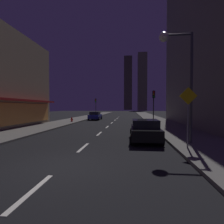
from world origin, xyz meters
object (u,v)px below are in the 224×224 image
Objects in this scene: fire_hydrant_far_left at (72,120)px; street_lamp_right at (177,60)px; car_parked_far at (95,116)px; car_parked_near at (145,130)px; pedestrian_crossing_sign at (188,112)px; traffic_light_far_left at (96,103)px; traffic_light_near_right at (154,100)px.

fire_hydrant_far_left is 18.73m from street_lamp_right.
car_parked_far is 6.36m from fire_hydrant_far_left.
pedestrian_crossing_sign is at bearing -50.17° from car_parked_near.
car_parked_far is 10.61m from traffic_light_far_left.
car_parked_near is 1.01× the size of traffic_light_far_left.
street_lamp_right is (10.88, -30.30, 1.87)m from traffic_light_far_left.
fire_hydrant_far_left is 0.10× the size of street_lamp_right.
street_lamp_right is 3.35m from pedestrian_crossing_sign.
pedestrian_crossing_sign is (11.50, -15.60, 1.56)m from fire_hydrant_far_left.
traffic_light_far_left is (0.40, 16.07, 2.74)m from fire_hydrant_far_left.
car_parked_far is at bearing 113.14° from pedestrian_crossing_sign.
car_parked_near is 20.44m from car_parked_far.
car_parked_far is at bearing 114.02° from street_lamp_right.
car_parked_far is 22.48m from street_lamp_right.
pedestrian_crossing_sign reaches higher than car_parked_far.
car_parked_near is at bearing -69.37° from car_parked_far.
traffic_light_far_left reaches higher than car_parked_far.
car_parked_near is at bearing 129.83° from pedestrian_crossing_sign.
traffic_light_near_right is 21.87m from traffic_light_far_left.
car_parked_near and car_parked_far have the same top height.
street_lamp_right is (1.78, -1.02, 4.33)m from car_parked_near.
pedestrian_crossing_sign is at bearing -66.86° from car_parked_far.
fire_hydrant_far_left is 0.16× the size of traffic_light_near_right.
street_lamp_right is at bearing -65.98° from car_parked_far.
fire_hydrant_far_left is at bearing 166.04° from traffic_light_near_right.
car_parked_near is 1.01× the size of traffic_light_near_right.
traffic_light_near_right is 0.64× the size of street_lamp_right.
pedestrian_crossing_sign is at bearing -89.55° from traffic_light_near_right.
traffic_light_far_left is at bearing 107.27° from car_parked_near.
traffic_light_far_left is (-11.00, 18.91, 0.00)m from traffic_light_near_right.
car_parked_near is at bearing -54.26° from fire_hydrant_far_left.
car_parked_near reaches higher than fire_hydrant_far_left.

